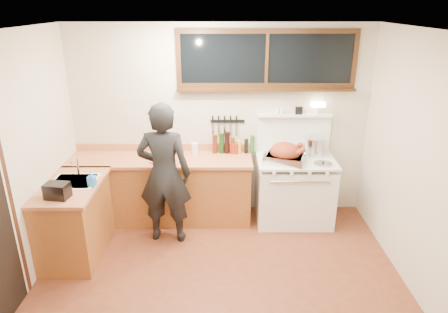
{
  "coord_description": "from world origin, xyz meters",
  "views": [
    {
      "loc": [
        0.04,
        -3.48,
        2.83
      ],
      "look_at": [
        0.05,
        0.85,
        1.15
      ],
      "focal_mm": 32.0,
      "sensor_mm": 36.0,
      "label": 1
    }
  ],
  "objects_px": {
    "vintage_stove": "(294,188)",
    "man": "(164,174)",
    "roast_turkey": "(285,154)",
    "cutting_board": "(167,158)"
  },
  "relations": [
    {
      "from": "vintage_stove",
      "to": "man",
      "type": "relative_size",
      "value": 0.89
    },
    {
      "from": "vintage_stove",
      "to": "roast_turkey",
      "type": "relative_size",
      "value": 2.67
    },
    {
      "from": "roast_turkey",
      "to": "vintage_stove",
      "type": "bearing_deg",
      "value": 34.09
    },
    {
      "from": "vintage_stove",
      "to": "cutting_board",
      "type": "relative_size",
      "value": 3.62
    },
    {
      "from": "cutting_board",
      "to": "vintage_stove",
      "type": "bearing_deg",
      "value": 2.92
    },
    {
      "from": "vintage_stove",
      "to": "man",
      "type": "height_order",
      "value": "man"
    },
    {
      "from": "vintage_stove",
      "to": "roast_turkey",
      "type": "xyz_separation_m",
      "value": [
        -0.16,
        -0.11,
        0.54
      ]
    },
    {
      "from": "roast_turkey",
      "to": "man",
      "type": "bearing_deg",
      "value": -166.38
    },
    {
      "from": "cutting_board",
      "to": "roast_turkey",
      "type": "xyz_separation_m",
      "value": [
        1.53,
        -0.02,
        0.05
      ]
    },
    {
      "from": "cutting_board",
      "to": "man",
      "type": "bearing_deg",
      "value": -87.7
    }
  ]
}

